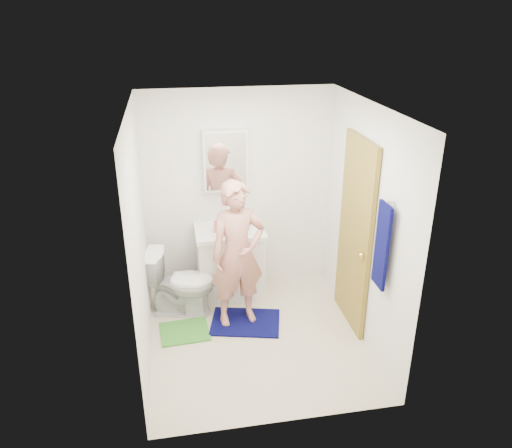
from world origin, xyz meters
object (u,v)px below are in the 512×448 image
Objects in this scene: vanity_cabinet at (230,264)px; medicine_cabinet at (225,160)px; toothbrush_cup at (247,221)px; soap_dispenser at (217,225)px; towel at (382,246)px; toilet at (181,282)px; man at (238,255)px.

vanity_cabinet is 1.22m from medicine_cabinet.
toothbrush_cup is (0.22, -0.14, -0.70)m from medicine_cabinet.
soap_dispenser is at bearing -159.73° from vanity_cabinet.
towel is 6.63× the size of toothbrush_cup.
toilet is at bearing -138.19° from medicine_cabinet.
toilet is 0.81m from man.
towel is 1.87m from toothbrush_cup.
vanity_cabinet is at bearing -159.46° from toothbrush_cup.
medicine_cabinet is 5.80× the size of toothbrush_cup.
toothbrush_cup reaches higher than vanity_cabinet.
towel reaches higher than toothbrush_cup.
toothbrush_cup is at bearing 20.54° from vanity_cabinet.
man is at bearing -74.61° from soap_dispenser.
vanity_cabinet is 0.74m from man.
soap_dispenser is (-0.14, -0.05, 0.54)m from vanity_cabinet.
soap_dispenser reaches higher than toilet.
medicine_cabinet is at bearing 80.83° from man.
towel is (1.18, -1.71, -0.35)m from medicine_cabinet.
towel reaches higher than toilet.
towel is at bearing -55.39° from medicine_cabinet.
towel is at bearing -58.36° from toothbrush_cup.
toilet is 1.03m from toothbrush_cup.
toilet is at bearing -154.48° from toothbrush_cup.
soap_dispenser is 0.58m from man.
vanity_cabinet reaches higher than toilet.
medicine_cabinet is 3.91× the size of soap_dispenser.
medicine_cabinet is 2.11m from towel.
man reaches higher than toilet.
man is at bearing -102.81° from toilet.
man is (0.15, -0.55, -0.12)m from soap_dispenser.
towel is 2.30m from toilet.
soap_dispenser reaches higher than vanity_cabinet.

